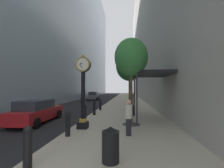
{
  "coord_description": "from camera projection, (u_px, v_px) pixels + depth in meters",
  "views": [
    {
      "loc": [
        3.16,
        -1.03,
        2.32
      ],
      "look_at": [
        0.91,
        21.76,
        3.03
      ],
      "focal_mm": 24.61,
      "sensor_mm": 36.0,
      "label": 1
    }
  ],
  "objects": [
    {
      "name": "building_block_right",
      "position": [
        164.0,
        16.0,
        30.59
      ],
      "size": [
        9.0,
        80.0,
        33.54
      ],
      "color": "#B7B2A8",
      "rests_on": "ground"
    },
    {
      "name": "pedestrian_walking",
      "position": [
        132.0,
        104.0,
        12.59
      ],
      "size": [
        0.52,
        0.48,
        1.79
      ],
      "color": "#23232D",
      "rests_on": "sidewalk_right"
    },
    {
      "name": "bollard_nearest",
      "position": [
        28.0,
        146.0,
        4.22
      ],
      "size": [
        0.24,
        0.24,
        1.15
      ],
      "color": "black",
      "rests_on": "sidewalk_right"
    },
    {
      "name": "bollard_fifth",
      "position": [
        100.0,
        104.0,
        15.62
      ],
      "size": [
        0.24,
        0.24,
        1.15
      ],
      "color": "black",
      "rests_on": "sidewalk_right"
    },
    {
      "name": "bollard_second",
      "position": [
        68.0,
        123.0,
        7.07
      ],
      "size": [
        0.24,
        0.24,
        1.15
      ],
      "color": "black",
      "rests_on": "sidewalk_right"
    },
    {
      "name": "bollard_third",
      "position": [
        85.0,
        113.0,
        9.92
      ],
      "size": [
        0.24,
        0.24,
        1.15
      ],
      "color": "black",
      "rests_on": "sidewalk_right"
    },
    {
      "name": "car_grey_mid",
      "position": [
        93.0,
        96.0,
        31.85
      ],
      "size": [
        2.1,
        4.08,
        1.71
      ],
      "color": "slate",
      "rests_on": "ground"
    },
    {
      "name": "bollard_fourth",
      "position": [
        94.0,
        108.0,
        12.77
      ],
      "size": [
        0.24,
        0.24,
        1.15
      ],
      "color": "black",
      "rests_on": "sidewalk_right"
    },
    {
      "name": "storefront_awning",
      "position": [
        151.0,
        75.0,
        10.69
      ],
      "size": [
        2.4,
        3.6,
        3.3
      ],
      "color": "black",
      "rests_on": "sidewalk_right"
    },
    {
      "name": "ground_plane",
      "position": [
        110.0,
        101.0,
        28.12
      ],
      "size": [
        110.0,
        110.0,
        0.0
      ],
      "primitive_type": "plane",
      "color": "black",
      "rests_on": "ground"
    },
    {
      "name": "building_block_left",
      "position": [
        58.0,
        13.0,
        32.8
      ],
      "size": [
        9.0,
        80.0,
        37.0
      ],
      "color": "#93A8B7",
      "rests_on": "ground"
    },
    {
      "name": "car_red_near",
      "position": [
        37.0,
        112.0,
        10.47
      ],
      "size": [
        2.06,
        4.68,
        1.55
      ],
      "color": "#AD191E",
      "rests_on": "ground"
    },
    {
      "name": "sidewalk_right",
      "position": [
        127.0,
        100.0,
        30.81
      ],
      "size": [
        6.05,
        80.0,
        0.14
      ],
      "primitive_type": "cube",
      "color": "#BCB29E",
      "rests_on": "ground"
    },
    {
      "name": "pedestrian_by_clock",
      "position": [
        129.0,
        116.0,
        7.19
      ],
      "size": [
        0.37,
        0.37,
        1.67
      ],
      "color": "#23232D",
      "rests_on": "sidewalk_right"
    },
    {
      "name": "street_tree_near",
      "position": [
        131.0,
        58.0,
        9.47
      ],
      "size": [
        2.05,
        2.05,
        5.31
      ],
      "color": "#333335",
      "rests_on": "sidewalk_right"
    },
    {
      "name": "street_tree_mid_near",
      "position": [
        129.0,
        66.0,
        16.32
      ],
      "size": [
        2.86,
        2.86,
        6.29
      ],
      "color": "#333335",
      "rests_on": "sidewalk_right"
    },
    {
      "name": "trash_bin",
      "position": [
        111.0,
        144.0,
        4.56
      ],
      "size": [
        0.53,
        0.53,
        1.05
      ],
      "color": "black",
      "rests_on": "sidewalk_right"
    },
    {
      "name": "street_clock",
      "position": [
        83.0,
        88.0,
        8.52
      ],
      "size": [
        0.84,
        0.55,
        4.1
      ],
      "color": "black",
      "rests_on": "sidewalk_right"
    }
  ]
}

